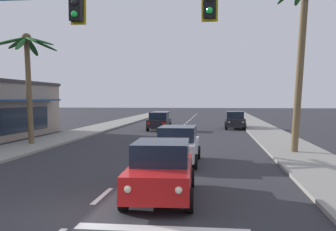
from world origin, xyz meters
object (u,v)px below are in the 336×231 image
Objects in this scene: sedan_lead_at_stop_bar at (161,169)px; sedan_oncoming_far at (159,121)px; sedan_parked_nearest_kerb at (235,120)px; palm_right_second at (303,26)px; palm_left_second at (27,62)px; traffic_signal_mast at (212,23)px; sedan_third_in_queue at (178,145)px.

sedan_lead_at_stop_bar is 1.01× the size of sedan_oncoming_far.
palm_right_second is (2.59, -17.25, 5.87)m from sedan_parked_nearest_kerb.
palm_left_second is at bearing 173.53° from palm_right_second.
traffic_signal_mast is at bearing -48.80° from palm_left_second.
traffic_signal_mast is 4.52m from sedan_lead_at_stop_bar.
palm_left_second is (-11.44, 13.07, 0.32)m from traffic_signal_mast.
sedan_parked_nearest_kerb is at bearing 20.20° from sedan_oncoming_far.
sedan_oncoming_far is (-3.53, 24.49, 0.00)m from sedan_lead_at_stop_bar.
sedan_third_in_queue is 1.00× the size of sedan_oncoming_far.
traffic_signal_mast is 17.38m from palm_left_second.
palm_left_second is 0.73× the size of palm_right_second.
palm_right_second is at bearing -6.47° from palm_left_second.
sedan_lead_at_stop_bar is 1.01× the size of sedan_parked_nearest_kerb.
palm_left_second is at bearing 130.47° from sedan_lead_at_stop_bar.
sedan_oncoming_far is (-5.03, 25.90, -4.03)m from traffic_signal_mast.
sedan_parked_nearest_kerb is 18.41m from palm_right_second.
traffic_signal_mast is at bearing -94.09° from sedan_parked_nearest_kerb.
palm_right_second is at bearing -81.47° from sedan_parked_nearest_kerb.
sedan_third_in_queue is at bearing 101.77° from traffic_signal_mast.
sedan_third_in_queue is 0.64× the size of palm_left_second.
sedan_third_in_queue is (-0.10, 6.26, 0.00)m from sedan_lead_at_stop_bar.
sedan_lead_at_stop_bar is (-1.49, 1.41, -4.03)m from traffic_signal_mast.
palm_right_second reaches higher than sedan_parked_nearest_kerb.
sedan_third_in_queue is 21.15m from sedan_parked_nearest_kerb.
palm_right_second is (4.63, 11.25, 1.84)m from traffic_signal_mast.
palm_left_second is at bearing 131.20° from traffic_signal_mast.
sedan_oncoming_far is at bearing 98.21° from sedan_lead_at_stop_bar.
sedan_oncoming_far is 1.00× the size of sedan_parked_nearest_kerb.
sedan_oncoming_far is at bearing 63.42° from palm_left_second.
sedan_lead_at_stop_bar is 0.65× the size of palm_left_second.
traffic_signal_mast is 12.30m from palm_right_second.
sedan_parked_nearest_kerb is (3.53, 27.09, 0.00)m from sedan_lead_at_stop_bar.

